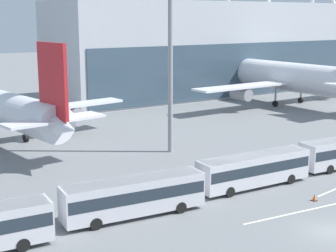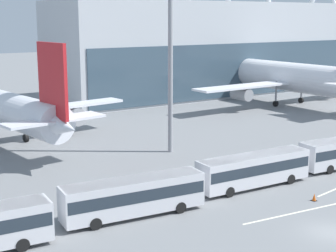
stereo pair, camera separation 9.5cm
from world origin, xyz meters
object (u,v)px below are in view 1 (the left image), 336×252
(airliner_at_gate_near, at_px, (1,108))
(shuttle_bus_1, at_px, (134,195))
(traffic_cone_0, at_px, (314,197))
(airliner_at_gate_far, at_px, (285,76))
(shuttle_bus_2, at_px, (254,168))

(airliner_at_gate_near, height_order, shuttle_bus_1, airliner_at_gate_near)
(traffic_cone_0, bearing_deg, airliner_at_gate_far, 47.18)
(airliner_at_gate_far, relative_size, shuttle_bus_2, 3.53)
(shuttle_bus_1, xyz_separation_m, shuttle_bus_2, (13.72, 0.25, 0.00))
(shuttle_bus_2, bearing_deg, airliner_at_gate_far, 43.67)
(airliner_at_gate_far, bearing_deg, airliner_at_gate_near, 91.44)
(airliner_at_gate_far, distance_m, shuttle_bus_1, 63.07)
(shuttle_bus_2, xyz_separation_m, traffic_cone_0, (1.98, -5.99, -1.59))
(shuttle_bus_2, height_order, traffic_cone_0, shuttle_bus_2)
(shuttle_bus_1, relative_size, traffic_cone_0, 18.28)
(airliner_at_gate_near, xyz_separation_m, airliner_at_gate_far, (54.90, 3.02, 0.41))
(airliner_at_gate_near, relative_size, airliner_at_gate_far, 0.87)
(airliner_at_gate_far, xyz_separation_m, shuttle_bus_1, (-52.81, -34.31, -3.43))
(traffic_cone_0, bearing_deg, shuttle_bus_1, 159.91)
(shuttle_bus_1, height_order, shuttle_bus_2, same)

